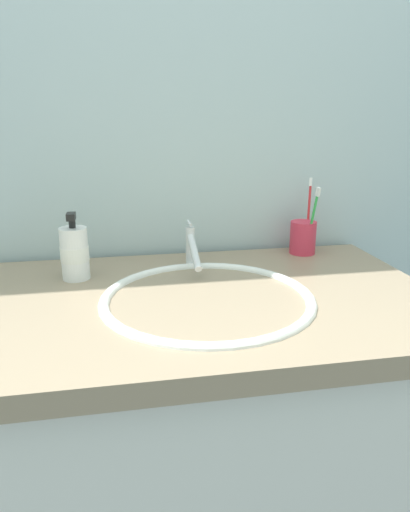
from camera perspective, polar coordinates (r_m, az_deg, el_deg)
name	(u,v)px	position (r m, az deg, el deg)	size (l,w,h in m)	color
tiled_wall_back	(172,121)	(1.33, -4.04, 16.31)	(2.30, 0.04, 2.40)	silver
vanity_counter	(196,449)	(1.25, -1.10, -22.68)	(1.10, 0.67, 0.83)	silver
sink_basin	(207,316)	(1.03, 0.31, -7.35)	(0.47, 0.47, 0.11)	white
faucet	(192,248)	(1.20, -1.63, 1.04)	(0.02, 0.17, 0.12)	silver
toothbrush_cup	(303,237)	(1.37, 11.96, 2.25)	(0.07, 0.07, 0.09)	#D8334C
toothbrush_green	(313,217)	(1.32, 13.14, 4.73)	(0.02, 0.06, 0.20)	green
toothbrush_red	(309,209)	(1.39, 12.68, 5.62)	(0.03, 0.04, 0.21)	red
soap_dispenser	(75,253)	(1.16, -15.77, 0.38)	(0.07, 0.07, 0.17)	white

